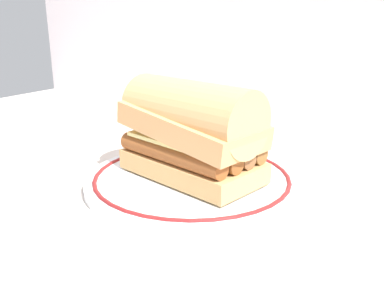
# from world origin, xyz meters

# --- Properties ---
(ground_plane) EXTENTS (1.50, 1.50, 0.00)m
(ground_plane) POSITION_xyz_m (0.00, 0.00, 0.00)
(ground_plane) COLOR beige
(plate) EXTENTS (0.29, 0.29, 0.01)m
(plate) POSITION_xyz_m (0.01, 0.00, 0.01)
(plate) COLOR white
(plate) RESTS_ON ground_plane
(sausage_sandwich) EXTENTS (0.20, 0.13, 0.13)m
(sausage_sandwich) POSITION_xyz_m (0.01, 0.00, 0.08)
(sausage_sandwich) COLOR tan
(sausage_sandwich) RESTS_ON plate
(drinking_glass) EXTENTS (0.07, 0.07, 0.12)m
(drinking_glass) POSITION_xyz_m (-0.01, -0.25, 0.05)
(drinking_glass) COLOR silver
(drinking_glass) RESTS_ON ground_plane
(butter_knife) EXTENTS (0.16, 0.07, 0.01)m
(butter_knife) POSITION_xyz_m (-0.02, 0.22, 0.00)
(butter_knife) COLOR silver
(butter_knife) RESTS_ON ground_plane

